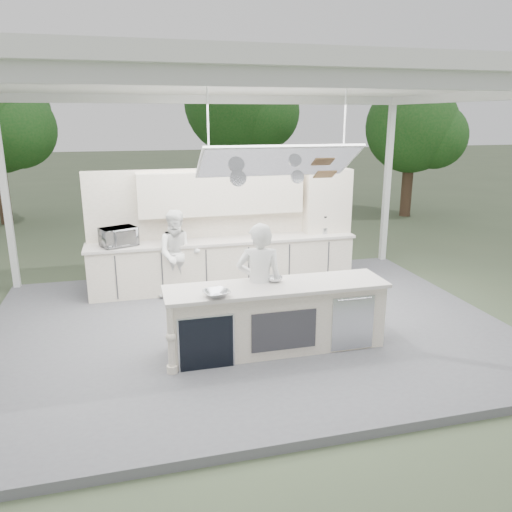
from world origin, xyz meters
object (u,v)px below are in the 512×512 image
object	(u,v)px
demo_island	(275,317)
head_chef	(260,285)
back_counter	(224,263)
sous_chef	(178,254)

from	to	relation	value
demo_island	head_chef	world-z (taller)	head_chef
back_counter	sous_chef	distance (m)	1.02
demo_island	back_counter	size ratio (longest dim) A/B	0.61
head_chef	sous_chef	xyz separation A→B (m)	(-0.91, 2.25, -0.09)
demo_island	head_chef	bearing A→B (deg)	128.94
back_counter	sous_chef	world-z (taller)	sous_chef
demo_island	back_counter	xyz separation A→B (m)	(-0.18, 2.81, 0.00)
demo_island	sous_chef	world-z (taller)	sous_chef
back_counter	head_chef	world-z (taller)	head_chef
demo_island	sous_chef	xyz separation A→B (m)	(-1.08, 2.46, 0.33)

